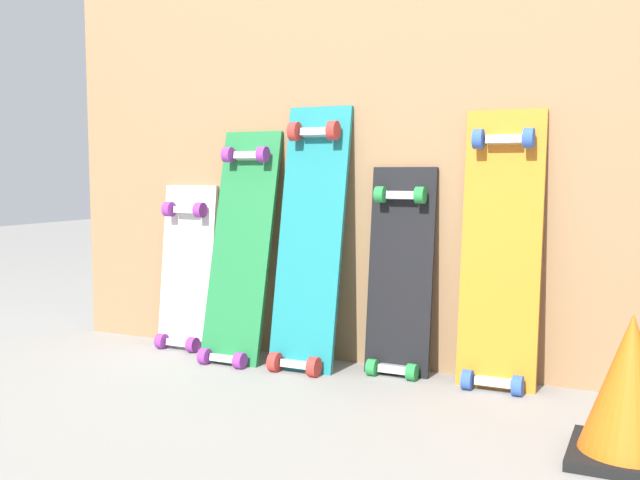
# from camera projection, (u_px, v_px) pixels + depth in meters

# --- Properties ---
(ground_plane) EXTENTS (12.00, 12.00, 0.00)m
(ground_plane) POSITION_uv_depth(u_px,v_px,m) (329.00, 364.00, 2.39)
(ground_plane) COLOR gray
(plywood_wall_panel) EXTENTS (2.11, 0.04, 1.80)m
(plywood_wall_panel) POSITION_uv_depth(u_px,v_px,m) (338.00, 89.00, 2.37)
(plywood_wall_panel) COLOR #99724C
(plywood_wall_panel) RESTS_ON ground
(skateboard_white) EXTENTS (0.22, 0.14, 0.65)m
(skateboard_white) POSITION_uv_depth(u_px,v_px,m) (187.00, 276.00, 2.60)
(skateboard_white) COLOR silver
(skateboard_white) RESTS_ON ground
(skateboard_green) EXTENTS (0.22, 0.25, 0.84)m
(skateboard_green) POSITION_uv_depth(u_px,v_px,m) (240.00, 256.00, 2.43)
(skateboard_green) COLOR #1E7238
(skateboard_green) RESTS_ON ground
(skateboard_teal) EXTENTS (0.22, 0.24, 0.91)m
(skateboard_teal) POSITION_uv_depth(u_px,v_px,m) (309.00, 247.00, 2.33)
(skateboard_teal) COLOR #197A7F
(skateboard_teal) RESTS_ON ground
(skateboard_black) EXTENTS (0.21, 0.15, 0.72)m
(skateboard_black) POSITION_uv_depth(u_px,v_px,m) (400.00, 282.00, 2.25)
(skateboard_black) COLOR black
(skateboard_black) RESTS_ON ground
(skateboard_orange) EXTENTS (0.23, 0.17, 0.88)m
(skateboard_orange) POSITION_uv_depth(u_px,v_px,m) (500.00, 260.00, 2.11)
(skateboard_orange) COLOR orange
(skateboard_orange) RESTS_ON ground
(traffic_cone) EXTENTS (0.25, 0.25, 0.33)m
(traffic_cone) POSITION_uv_depth(u_px,v_px,m) (631.00, 389.00, 1.57)
(traffic_cone) COLOR black
(traffic_cone) RESTS_ON ground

